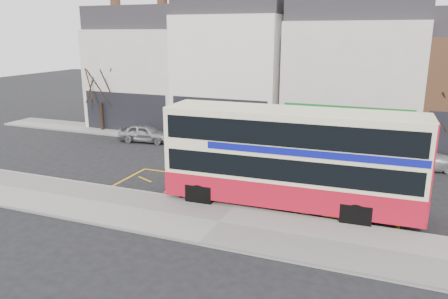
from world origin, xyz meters
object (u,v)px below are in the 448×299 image
at_px(car_grey, 243,144).
at_px(street_tree_right, 445,99).
at_px(car_silver, 145,133).
at_px(car_white, 421,158).
at_px(street_tree_left, 99,76).
at_px(bus_stop_post, 181,162).
at_px(double_decker_bus, 292,157).

distance_m(car_grey, street_tree_right, 12.74).
xyz_separation_m(car_silver, street_tree_right, (19.65, 2.91, 3.17)).
bearing_deg(car_white, car_silver, 84.52).
distance_m(car_silver, car_white, 18.58).
bearing_deg(car_grey, car_silver, 88.99).
xyz_separation_m(car_silver, street_tree_left, (-5.11, 1.75, 3.78)).
distance_m(car_silver, street_tree_left, 6.59).
bearing_deg(car_grey, street_tree_right, -71.93).
xyz_separation_m(bus_stop_post, street_tree_right, (11.89, 12.25, 1.93)).
bearing_deg(bus_stop_post, double_decker_bus, 12.18).
height_order(street_tree_left, street_tree_right, street_tree_left).
height_order(car_white, street_tree_left, street_tree_left).
bearing_deg(car_silver, street_tree_left, 63.06).
distance_m(double_decker_bus, street_tree_right, 13.19).
relative_size(double_decker_bus, car_silver, 2.99).
distance_m(car_silver, street_tree_right, 20.12).
relative_size(double_decker_bus, street_tree_left, 1.76).
relative_size(car_white, street_tree_left, 0.69).
xyz_separation_m(bus_stop_post, car_grey, (0.00, 8.89, -1.20)).
height_order(car_silver, car_grey, car_grey).
height_order(car_silver, street_tree_left, street_tree_left).
relative_size(bus_stop_post, car_grey, 0.69).
distance_m(car_grey, street_tree_left, 13.59).
height_order(double_decker_bus, car_grey, double_decker_bus).
relative_size(bus_stop_post, street_tree_left, 0.45).
bearing_deg(street_tree_left, double_decker_bus, -29.23).
bearing_deg(car_grey, double_decker_bus, -144.95).
relative_size(double_decker_bus, street_tree_right, 2.04).
distance_m(double_decker_bus, car_silver, 15.34).
height_order(car_grey, street_tree_left, street_tree_left).
bearing_deg(street_tree_right, car_grey, -164.22).
bearing_deg(street_tree_right, car_silver, -171.58).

